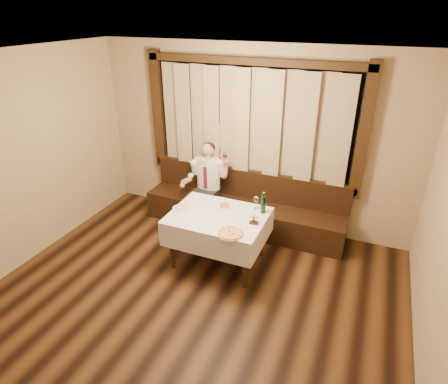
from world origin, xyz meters
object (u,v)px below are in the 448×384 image
at_px(banquette, 244,209).
at_px(cruet_caddy, 254,221).
at_px(dining_table, 218,221).
at_px(green_bottle, 263,204).
at_px(seated_man, 207,178).
at_px(pizza, 231,233).
at_px(pasta_red, 225,205).
at_px(pasta_cream, 181,207).

distance_m(banquette, cruet_caddy, 1.27).
xyz_separation_m(dining_table, green_bottle, (0.53, 0.28, 0.23)).
bearing_deg(banquette, seated_man, -171.65).
xyz_separation_m(green_bottle, seated_man, (-1.13, 0.65, -0.09)).
relative_size(dining_table, pizza, 3.93).
bearing_deg(banquette, pasta_red, -90.40).
bearing_deg(cruet_caddy, green_bottle, 74.72).
height_order(dining_table, green_bottle, green_bottle).
height_order(banquette, cruet_caddy, banquette).
height_order(banquette, dining_table, banquette).
distance_m(pizza, cruet_caddy, 0.39).
distance_m(dining_table, seated_man, 1.12).
xyz_separation_m(dining_table, pasta_cream, (-0.53, -0.05, 0.14)).
distance_m(banquette, pasta_cream, 1.29).
height_order(pizza, green_bottle, green_bottle).
height_order(dining_table, seated_man, seated_man).
relative_size(pizza, pasta_red, 1.37).
xyz_separation_m(pasta_cream, seated_man, (-0.07, 0.99, 0.00)).
bearing_deg(dining_table, green_bottle, 28.15).
relative_size(banquette, pasta_red, 13.57).
bearing_deg(pizza, dining_table, 130.98).
bearing_deg(seated_man, pasta_red, -49.63).
relative_size(banquette, seated_man, 2.37).
relative_size(pasta_red, green_bottle, 0.78).
distance_m(dining_table, pizza, 0.52).
distance_m(pasta_cream, seated_man, 0.99).
xyz_separation_m(cruet_caddy, seated_man, (-1.11, 0.97, -0.00)).
height_order(pasta_red, seated_man, seated_man).
bearing_deg(cruet_caddy, banquette, 104.00).
height_order(dining_table, pizza, pizza).
xyz_separation_m(pasta_red, cruet_caddy, (0.51, -0.27, 0.01)).
bearing_deg(pizza, pasta_cream, 159.09).
bearing_deg(pasta_cream, pizza, -20.91).
bearing_deg(green_bottle, dining_table, -151.85).
distance_m(banquette, dining_table, 1.08).
bearing_deg(pasta_cream, banquette, 63.75).
height_order(green_bottle, cruet_caddy, green_bottle).
distance_m(pasta_cream, green_bottle, 1.12).
bearing_deg(banquette, dining_table, -90.00).
bearing_deg(pasta_red, dining_table, -88.65).
xyz_separation_m(banquette, green_bottle, (0.53, -0.74, 0.57)).
bearing_deg(pizza, seated_man, 125.27).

